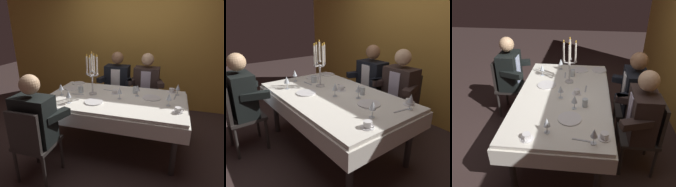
% 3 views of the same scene
% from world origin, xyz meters
% --- Properties ---
extents(ground_plane, '(12.00, 12.00, 0.00)m').
position_xyz_m(ground_plane, '(0.00, 0.00, 0.00)').
color(ground_plane, '#392A28').
extents(back_wall, '(6.00, 0.12, 2.70)m').
position_xyz_m(back_wall, '(0.00, 1.66, 1.35)').
color(back_wall, gold).
rests_on(back_wall, ground_plane).
extents(dining_table, '(1.94, 1.14, 0.74)m').
position_xyz_m(dining_table, '(0.00, 0.00, 0.62)').
color(dining_table, white).
rests_on(dining_table, ground_plane).
extents(candelabra, '(0.19, 0.19, 0.62)m').
position_xyz_m(candelabra, '(-0.35, 0.05, 1.04)').
color(candelabra, silver).
rests_on(candelabra, dining_table).
extents(dinner_plate_0, '(0.22, 0.22, 0.01)m').
position_xyz_m(dinner_plate_0, '(-0.75, 0.18, 0.75)').
color(dinner_plate_0, white).
rests_on(dinner_plate_0, dining_table).
extents(dinner_plate_1, '(0.24, 0.24, 0.01)m').
position_xyz_m(dinner_plate_1, '(-0.22, -0.24, 0.75)').
color(dinner_plate_1, white).
rests_on(dinner_plate_1, dining_table).
extents(dinner_plate_2, '(0.21, 0.21, 0.01)m').
position_xyz_m(dinner_plate_2, '(-0.77, 0.46, 0.75)').
color(dinner_plate_2, white).
rests_on(dinner_plate_2, dining_table).
extents(dinner_plate_3, '(0.25, 0.25, 0.01)m').
position_xyz_m(dinner_plate_3, '(0.49, 0.12, 0.75)').
color(dinner_plate_3, white).
rests_on(dinner_plate_3, dining_table).
extents(wine_glass_0, '(0.07, 0.07, 0.16)m').
position_xyz_m(wine_glass_0, '(0.83, 0.36, 0.85)').
color(wine_glass_0, silver).
rests_on(wine_glass_0, dining_table).
extents(wine_glass_1, '(0.07, 0.07, 0.16)m').
position_xyz_m(wine_glass_1, '(0.72, -0.07, 0.85)').
color(wine_glass_1, silver).
rests_on(wine_glass_1, dining_table).
extents(wine_glass_2, '(0.07, 0.07, 0.16)m').
position_xyz_m(wine_glass_2, '(-0.76, -0.12, 0.85)').
color(wine_glass_2, silver).
rests_on(wine_glass_2, dining_table).
extents(wine_glass_3, '(0.07, 0.07, 0.16)m').
position_xyz_m(wine_glass_3, '(0.07, -0.02, 0.86)').
color(wine_glass_3, silver).
rests_on(wine_glass_3, dining_table).
extents(wine_glass_4, '(0.07, 0.07, 0.16)m').
position_xyz_m(wine_glass_4, '(0.28, 0.15, 0.85)').
color(wine_glass_4, silver).
rests_on(wine_glass_4, dining_table).
extents(wine_glass_5, '(0.07, 0.07, 0.16)m').
position_xyz_m(wine_glass_5, '(-0.52, -0.35, 0.85)').
color(wine_glass_5, silver).
rests_on(wine_glass_5, dining_table).
extents(water_tumbler_0, '(0.06, 0.06, 0.10)m').
position_xyz_m(water_tumbler_0, '(0.23, 0.27, 0.79)').
color(water_tumbler_0, silver).
rests_on(water_tumbler_0, dining_table).
extents(water_tumbler_1, '(0.08, 0.08, 0.09)m').
position_xyz_m(water_tumbler_1, '(-0.55, 0.07, 0.79)').
color(water_tumbler_1, silver).
rests_on(water_tumbler_1, dining_table).
extents(coffee_cup_0, '(0.13, 0.12, 0.06)m').
position_xyz_m(coffee_cup_0, '(0.83, -0.24, 0.77)').
color(coffee_cup_0, white).
rests_on(coffee_cup_0, dining_table).
extents(coffee_cup_1, '(0.13, 0.12, 0.06)m').
position_xyz_m(coffee_cup_1, '(-0.04, 0.16, 0.77)').
color(coffee_cup_1, white).
rests_on(coffee_cup_1, dining_table).
extents(coffee_cup_2, '(0.13, 0.12, 0.06)m').
position_xyz_m(coffee_cup_2, '(0.75, 0.46, 0.77)').
color(coffee_cup_2, white).
rests_on(coffee_cup_2, dining_table).
extents(fork_0, '(0.17, 0.03, 0.01)m').
position_xyz_m(fork_0, '(-0.18, 0.27, 0.74)').
color(fork_0, '#B7B7BC').
rests_on(fork_0, dining_table).
extents(knife_1, '(0.19, 0.03, 0.01)m').
position_xyz_m(knife_1, '(-0.55, -0.03, 0.74)').
color(knife_1, '#B7B7BC').
rests_on(knife_1, dining_table).
extents(fork_2, '(0.04, 0.17, 0.01)m').
position_xyz_m(fork_2, '(0.80, 0.25, 0.74)').
color(fork_2, '#B7B7BC').
rests_on(fork_2, dining_table).
extents(seated_diner_0, '(0.63, 0.48, 1.24)m').
position_xyz_m(seated_diner_0, '(-0.66, -0.89, 0.74)').
color(seated_diner_0, '#2D2926').
rests_on(seated_diner_0, ground_plane).
extents(seated_diner_1, '(0.63, 0.48, 1.24)m').
position_xyz_m(seated_diner_1, '(-0.21, 0.89, 0.74)').
color(seated_diner_1, '#2D2926').
rests_on(seated_diner_1, ground_plane).
extents(seated_diner_2, '(0.63, 0.48, 1.24)m').
position_xyz_m(seated_diner_2, '(0.32, 0.89, 0.74)').
color(seated_diner_2, '#2D2926').
rests_on(seated_diner_2, ground_plane).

